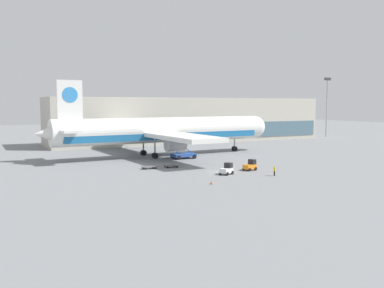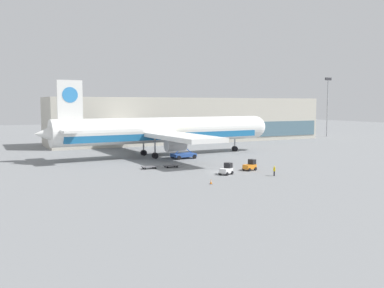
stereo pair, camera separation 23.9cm
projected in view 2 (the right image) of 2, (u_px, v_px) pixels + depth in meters
The scene contains 12 objects.
ground_plane at pixel (221, 172), 76.56m from camera, with size 400.00×400.00×0.00m, color slate.
terminal_building at pixel (191, 120), 138.22m from camera, with size 90.00×18.20×14.00m.
light_mast at pixel (328, 102), 157.87m from camera, with size 2.80×0.50×21.77m.
airplane_main at pixel (162, 131), 99.03m from camera, with size 58.10×48.30×17.00m.
scissor_lift_loader at pixel (183, 150), 94.84m from camera, with size 5.32×3.56×5.05m.
baggage_tug_foreground at pixel (227, 169), 73.48m from camera, with size 2.80×2.43×2.00m.
baggage_tug_mid at pixel (250, 166), 78.03m from camera, with size 2.69×2.08×2.00m.
baggage_dolly_lead at pixel (149, 167), 79.93m from camera, with size 3.73×1.61×0.48m.
baggage_dolly_second at pixel (171, 165), 81.60m from camera, with size 3.73×1.61×0.48m.
ground_crew_near at pixel (274, 170), 72.03m from camera, with size 0.29×0.56×1.68m.
traffic_cone_near at pixel (251, 163), 85.53m from camera, with size 0.40×0.40×0.60m.
traffic_cone_far at pixel (211, 182), 64.68m from camera, with size 0.40×0.40×0.78m.
Camera 2 is at (-39.20, -65.04, 12.10)m, focal length 40.00 mm.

